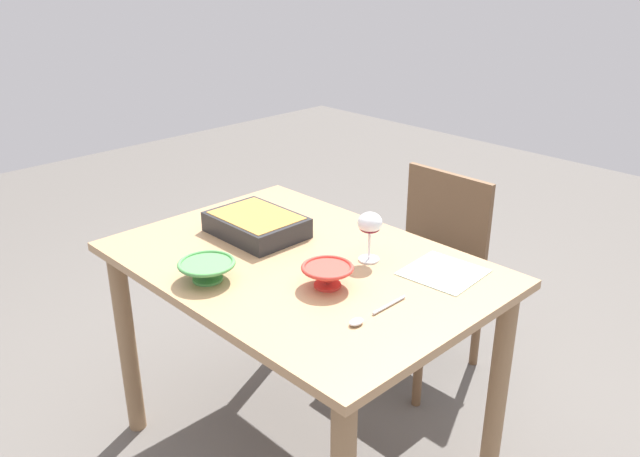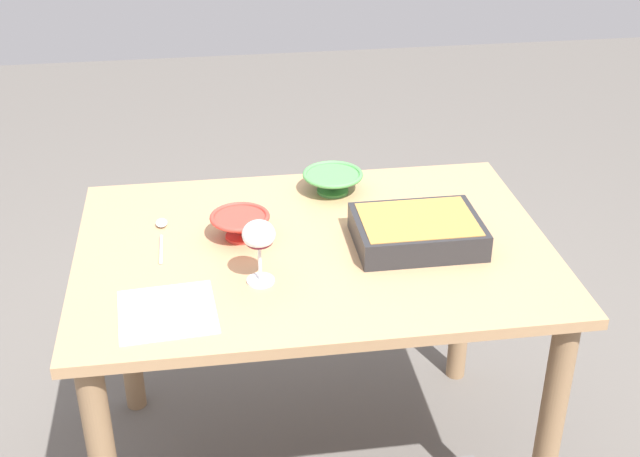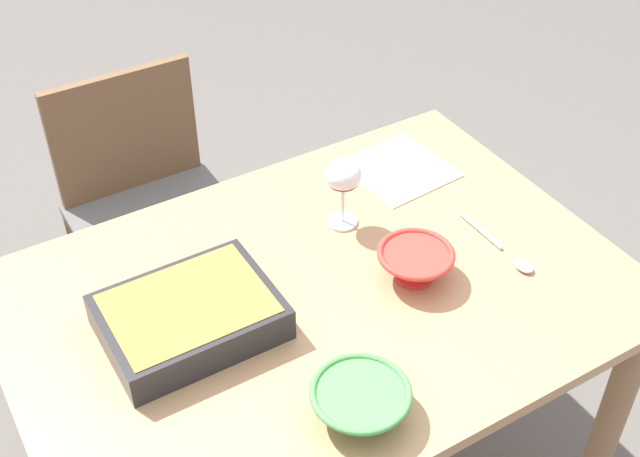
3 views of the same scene
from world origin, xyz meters
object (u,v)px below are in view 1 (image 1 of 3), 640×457
Objects in this scene: chair at (426,261)px; mixing_bowl at (327,274)px; casserole_dish at (256,223)px; napkin at (443,272)px; wine_glass at (370,226)px; serving_spoon at (367,316)px; dining_table at (301,295)px; small_bowl at (207,269)px.

mixing_bowl is (0.26, -0.83, 0.33)m from chair.
casserole_dish is 1.47× the size of napkin.
mixing_bowl is (0.03, -0.21, -0.08)m from wine_glass.
mixing_bowl is at bearing 165.21° from serving_spoon.
casserole_dish is (-0.40, -0.12, -0.08)m from wine_glass.
chair is 5.38× the size of mixing_bowl.
napkin is at bearing -49.84° from chair.
wine_glass reaches higher than napkin.
chair is at bearing 76.48° from casserole_dish.
mixing_bowl reaches higher than napkin.
small_bowl reaches higher than dining_table.
chair is 3.71× the size of serving_spoon.
napkin reaches higher than dining_table.
dining_table is 0.42m from serving_spoon.
chair is 2.62× the size of casserole_dish.
small_bowl is at bearing -108.16° from dining_table.
casserole_dish is 2.05× the size of mixing_bowl.
chair is (-0.08, 0.77, -0.17)m from dining_table.
dining_table is 0.34m from small_bowl.
mixing_bowl is 0.35m from small_bowl.
chair is 0.82m from casserole_dish.
serving_spoon is at bearing 19.87° from small_bowl.
wine_glass is 0.23m from mixing_bowl.
small_bowl is (-0.27, -0.22, -0.00)m from mixing_bowl.
mixing_bowl is 0.90× the size of small_bowl.
small_bowl is at bearing -130.43° from napkin.
napkin is at bearing 19.31° from casserole_dish.
mixing_bowl is 0.36m from napkin.
dining_table is at bearing -84.15° from chair.
serving_spoon is (0.38, -0.11, 0.13)m from dining_table.
small_bowl is (0.16, -0.32, -0.00)m from casserole_dish.
dining_table is at bearing -145.45° from napkin.
casserole_dish is at bearing -163.30° from wine_glass.
casserole_dish is at bearing -160.69° from napkin.
chair is 0.77m from wine_glass.
dining_table is at bearing 71.84° from small_bowl.
chair reaches higher than napkin.
mixing_bowl is at bearing 39.36° from small_bowl.
wine_glass is 0.75× the size of napkin.
mixing_bowl is (0.43, -0.09, -0.00)m from casserole_dish.
wine_glass reaches higher than small_bowl.
small_bowl is 0.70m from napkin.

